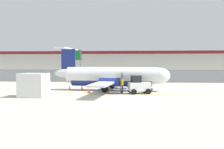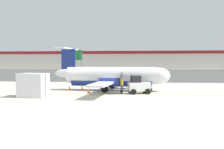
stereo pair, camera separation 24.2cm
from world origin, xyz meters
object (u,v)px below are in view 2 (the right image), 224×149
Objects in this scene: commuter_airplane at (113,77)px; traffic_cone_near_right at (70,88)px; parked_car_1 at (79,74)px; highway_sign at (72,58)px; traffic_cone_far_left at (89,90)px; baggage_tug at (139,85)px; parked_car_0 at (58,73)px; parked_car_3 at (115,73)px; parked_car_2 at (97,74)px; parked_car_7 at (201,75)px; parked_car_4 at (135,75)px; parked_car_5 at (154,73)px; cargo_container at (33,85)px; parked_car_6 at (175,74)px; ground_crew_worker at (121,84)px; traffic_cone_near_left at (82,88)px.

commuter_airplane is 5.19m from traffic_cone_near_right.
highway_sign is at bearing 88.37° from parked_car_1.
baggage_tug is at bearing -1.17° from traffic_cone_far_left.
parked_car_0 is at bearing -34.11° from parked_car_1.
parked_car_3 is (-2.26, 28.89, -0.71)m from commuter_airplane.
parked_car_2 is at bearing 91.81° from traffic_cone_near_right.
parked_car_7 is (11.95, 22.42, 0.04)m from baggage_tug.
parked_car_4 is 1.02× the size of parked_car_7.
parked_car_1 and parked_car_7 have the same top height.
parked_car_5 is (3.80, 31.11, 0.04)m from baggage_tug.
cargo_container is 5.95m from traffic_cone_near_right.
parked_car_1 is at bearing -167.91° from parked_car_6.
parked_car_1 is at bearing 132.73° from ground_crew_worker.
parked_car_3 is (-5.13, 31.70, 0.04)m from baggage_tug.
highway_sign reaches higher than ground_crew_worker.
cargo_container is at bearing 87.81° from parked_car_1.
parked_car_3 is at bearing 85.47° from cargo_container.
highway_sign is at bearing 22.02° from parked_car_4.
parked_car_3 and parked_car_4 have the same top height.
traffic_cone_near_right is (-1.40, -0.25, 0.00)m from traffic_cone_near_left.
cargo_container is at bearing -133.92° from commuter_airplane.
parked_car_2 is 1.01× the size of parked_car_3.
cargo_container reaches higher than parked_car_3.
parked_car_0 is (-14.98, 26.79, -0.71)m from commuter_airplane.
parked_car_1 and parked_car_5 have the same top height.
parked_car_4 is 9.05m from parked_car_5.
highway_sign reaches higher than baggage_tug.
ground_crew_worker is 0.40× the size of parked_car_0.
parked_car_0 is 14.18m from highway_sign.
traffic_cone_near_right is 0.15× the size of parked_car_2.
baggage_tug reaches higher than traffic_cone_far_left.
parked_car_0 and parked_car_4 have the same top height.
parked_car_5 is (16.08, 4.39, 0.00)m from parked_car_1.
parked_car_5 is at bearing 42.05° from highway_sign.
traffic_cone_near_right is (-7.88, 2.35, -0.54)m from baggage_tug.
traffic_cone_near_right is 30.36m from parked_car_6.
parked_car_7 is at bearing -12.13° from parked_car_0.
commuter_airplane is 3.84m from traffic_cone_near_left.
baggage_tug is 25.41m from parked_car_7.
parked_car_7 is at bearing -27.74° from parked_car_3.
parked_car_0 is at bearing 110.10° from traffic_cone_near_right.
traffic_cone_near_left is at bearing -91.90° from parked_car_3.
parked_car_0 is at bearing 139.80° from ground_crew_worker.
commuter_airplane is 3.76× the size of parked_car_2.
parked_car_6 is (15.91, 25.85, 0.58)m from traffic_cone_near_right.
ground_crew_worker is (-1.77, 0.22, 0.10)m from baggage_tug.
baggage_tug is 23.09m from parked_car_4.
highway_sign is (-2.73, -10.74, 3.24)m from parked_car_2.
parked_car_3 is at bearing -66.39° from parked_car_4.
parked_car_1 is 9.93m from highway_sign.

